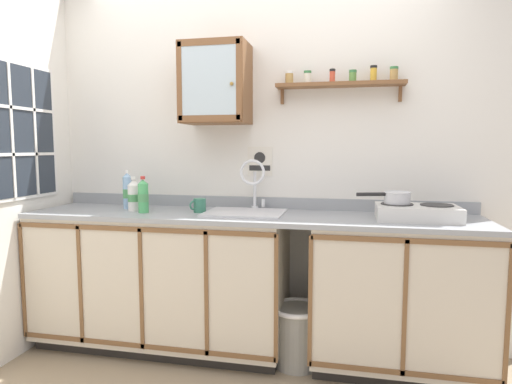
{
  "coord_description": "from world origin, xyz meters",
  "views": [
    {
      "loc": [
        0.63,
        -2.36,
        1.37
      ],
      "look_at": [
        0.03,
        0.47,
        1.08
      ],
      "focal_mm": 30.53,
      "sensor_mm": 36.0,
      "label": 1
    }
  ],
  "objects_px": {
    "bottle_soda_green_1": "(143,196)",
    "wall_cabinet": "(216,84)",
    "mug": "(199,205)",
    "trash_bin": "(297,334)",
    "sink": "(246,215)",
    "hot_plate_stove": "(417,212)",
    "warning_sign": "(260,162)",
    "bottle_opaque_white_0": "(134,196)",
    "saucepan": "(396,197)",
    "bottle_water_blue_2": "(127,191)"
  },
  "relations": [
    {
      "from": "sink",
      "to": "trash_bin",
      "type": "relative_size",
      "value": 1.32
    },
    {
      "from": "saucepan",
      "to": "mug",
      "type": "relative_size",
      "value": 2.99
    },
    {
      "from": "sink",
      "to": "hot_plate_stove",
      "type": "distance_m",
      "value": 1.06
    },
    {
      "from": "bottle_opaque_white_0",
      "to": "trash_bin",
      "type": "xyz_separation_m",
      "value": [
        1.13,
        -0.06,
        -0.85
      ]
    },
    {
      "from": "sink",
      "to": "wall_cabinet",
      "type": "bearing_deg",
      "value": 156.7
    },
    {
      "from": "sink",
      "to": "bottle_soda_green_1",
      "type": "bearing_deg",
      "value": -169.33
    },
    {
      "from": "saucepan",
      "to": "bottle_opaque_white_0",
      "type": "distance_m",
      "value": 1.71
    },
    {
      "from": "wall_cabinet",
      "to": "mug",
      "type": "bearing_deg",
      "value": -121.18
    },
    {
      "from": "hot_plate_stove",
      "to": "warning_sign",
      "type": "height_order",
      "value": "warning_sign"
    },
    {
      "from": "bottle_soda_green_1",
      "to": "wall_cabinet",
      "type": "xyz_separation_m",
      "value": [
        0.44,
        0.22,
        0.74
      ]
    },
    {
      "from": "bottle_opaque_white_0",
      "to": "bottle_soda_green_1",
      "type": "height_order",
      "value": "bottle_soda_green_1"
    },
    {
      "from": "trash_bin",
      "to": "wall_cabinet",
      "type": "bearing_deg",
      "value": 160.01
    },
    {
      "from": "sink",
      "to": "bottle_water_blue_2",
      "type": "relative_size",
      "value": 1.87
    },
    {
      "from": "mug",
      "to": "trash_bin",
      "type": "relative_size",
      "value": 0.28
    },
    {
      "from": "sink",
      "to": "saucepan",
      "type": "relative_size",
      "value": 1.58
    },
    {
      "from": "bottle_soda_green_1",
      "to": "trash_bin",
      "type": "relative_size",
      "value": 0.63
    },
    {
      "from": "hot_plate_stove",
      "to": "warning_sign",
      "type": "bearing_deg",
      "value": 163.56
    },
    {
      "from": "saucepan",
      "to": "wall_cabinet",
      "type": "xyz_separation_m",
      "value": [
        -1.17,
        0.13,
        0.72
      ]
    },
    {
      "from": "mug",
      "to": "wall_cabinet",
      "type": "distance_m",
      "value": 0.82
    },
    {
      "from": "hot_plate_stove",
      "to": "wall_cabinet",
      "type": "xyz_separation_m",
      "value": [
        -1.29,
        0.15,
        0.81
      ]
    },
    {
      "from": "hot_plate_stove",
      "to": "wall_cabinet",
      "type": "relative_size",
      "value": 0.88
    },
    {
      "from": "hot_plate_stove",
      "to": "bottle_water_blue_2",
      "type": "bearing_deg",
      "value": 177.75
    },
    {
      "from": "sink",
      "to": "bottle_soda_green_1",
      "type": "xyz_separation_m",
      "value": [
        -0.67,
        -0.13,
        0.12
      ]
    },
    {
      "from": "hot_plate_stove",
      "to": "bottle_soda_green_1",
      "type": "height_order",
      "value": "bottle_soda_green_1"
    },
    {
      "from": "warning_sign",
      "to": "trash_bin",
      "type": "height_order",
      "value": "warning_sign"
    },
    {
      "from": "bottle_opaque_white_0",
      "to": "wall_cabinet",
      "type": "relative_size",
      "value": 0.44
    },
    {
      "from": "bottle_soda_green_1",
      "to": "trash_bin",
      "type": "xyz_separation_m",
      "value": [
        1.02,
        0.01,
        -0.85
      ]
    },
    {
      "from": "trash_bin",
      "to": "saucepan",
      "type": "bearing_deg",
      "value": 8.28
    },
    {
      "from": "bottle_soda_green_1",
      "to": "bottle_opaque_white_0",
      "type": "bearing_deg",
      "value": 145.81
    },
    {
      "from": "hot_plate_stove",
      "to": "bottle_opaque_white_0",
      "type": "distance_m",
      "value": 1.83
    },
    {
      "from": "mug",
      "to": "trash_bin",
      "type": "xyz_separation_m",
      "value": [
        0.67,
        -0.08,
        -0.79
      ]
    },
    {
      "from": "wall_cabinet",
      "to": "hot_plate_stove",
      "type": "bearing_deg",
      "value": -6.67
    },
    {
      "from": "bottle_water_blue_2",
      "to": "mug",
      "type": "bearing_deg",
      "value": -5.99
    },
    {
      "from": "sink",
      "to": "saucepan",
      "type": "distance_m",
      "value": 0.95
    },
    {
      "from": "hot_plate_stove",
      "to": "warning_sign",
      "type": "xyz_separation_m",
      "value": [
        -1.02,
        0.3,
        0.29
      ]
    },
    {
      "from": "bottle_opaque_white_0",
      "to": "mug",
      "type": "height_order",
      "value": "bottle_opaque_white_0"
    },
    {
      "from": "trash_bin",
      "to": "hot_plate_stove",
      "type": "bearing_deg",
      "value": 5.15
    },
    {
      "from": "bottle_opaque_white_0",
      "to": "mug",
      "type": "relative_size",
      "value": 2.16
    },
    {
      "from": "mug",
      "to": "wall_cabinet",
      "type": "bearing_deg",
      "value": 58.82
    },
    {
      "from": "bottle_water_blue_2",
      "to": "saucepan",
      "type": "bearing_deg",
      "value": -1.72
    },
    {
      "from": "bottle_opaque_white_0",
      "to": "warning_sign",
      "type": "height_order",
      "value": "warning_sign"
    },
    {
      "from": "wall_cabinet",
      "to": "warning_sign",
      "type": "height_order",
      "value": "wall_cabinet"
    },
    {
      "from": "wall_cabinet",
      "to": "warning_sign",
      "type": "relative_size",
      "value": 2.6
    },
    {
      "from": "bottle_opaque_white_0",
      "to": "bottle_water_blue_2",
      "type": "height_order",
      "value": "bottle_water_blue_2"
    },
    {
      "from": "wall_cabinet",
      "to": "trash_bin",
      "type": "bearing_deg",
      "value": -19.99
    },
    {
      "from": "saucepan",
      "to": "trash_bin",
      "type": "bearing_deg",
      "value": -171.72
    },
    {
      "from": "saucepan",
      "to": "wall_cabinet",
      "type": "distance_m",
      "value": 1.38
    },
    {
      "from": "sink",
      "to": "wall_cabinet",
      "type": "relative_size",
      "value": 0.96
    },
    {
      "from": "sink",
      "to": "bottle_soda_green_1",
      "type": "relative_size",
      "value": 2.11
    },
    {
      "from": "bottle_opaque_white_0",
      "to": "wall_cabinet",
      "type": "bearing_deg",
      "value": 16.01
    }
  ]
}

